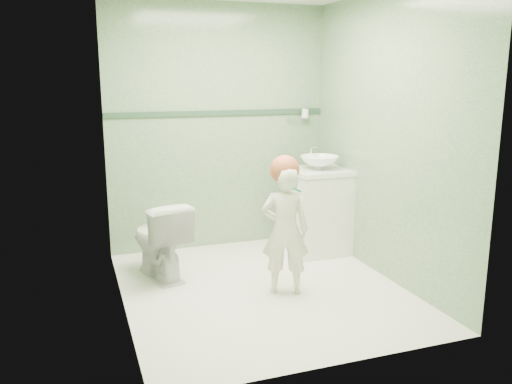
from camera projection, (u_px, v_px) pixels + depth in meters
name	position (u px, v px, depth m)	size (l,w,h in m)	color
ground	(262.00, 289.00, 4.33)	(2.50, 2.50, 0.00)	white
room_shell	(262.00, 143.00, 4.07)	(2.50, 2.54, 2.40)	#668C63
trim_stripe	(219.00, 113.00, 5.18)	(2.20, 0.02, 0.05)	#284531
vanity	(318.00, 212.00, 5.16)	(0.52, 0.50, 0.80)	white
counter	(319.00, 171.00, 5.07)	(0.54, 0.52, 0.04)	white
basin	(319.00, 163.00, 5.05)	(0.37, 0.37, 0.13)	white
faucet	(311.00, 152.00, 5.21)	(0.03, 0.13, 0.18)	silver
cup_holder	(304.00, 113.00, 5.42)	(0.26, 0.07, 0.21)	silver
toilet	(159.00, 239.00, 4.52)	(0.38, 0.66, 0.68)	white
toddler	(285.00, 231.00, 4.15)	(0.38, 0.25, 1.03)	#EEE6CE
hair_cap	(285.00, 170.00, 4.07)	(0.23, 0.23, 0.23)	#AC5332
teal_toothbrush	(296.00, 189.00, 3.95)	(0.11, 0.14, 0.08)	#14857E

